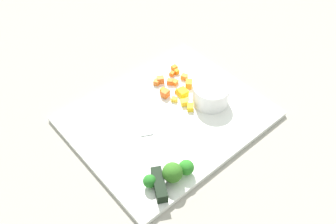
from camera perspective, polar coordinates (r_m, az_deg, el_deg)
ground_plane at (r=0.83m, az=0.00°, el=-1.05°), size 4.00×4.00×0.00m
cutting_board at (r=0.82m, az=0.00°, el=-0.77°), size 0.42×0.34×0.01m
prep_bowl at (r=0.84m, az=6.81°, el=2.78°), size 0.08×0.08×0.05m
chef_knife at (r=0.74m, az=-2.60°, el=-6.58°), size 0.19×0.33×0.02m
carrot_dice_0 at (r=0.88m, az=3.32°, el=4.46°), size 0.02×0.02×0.02m
carrot_dice_1 at (r=0.86m, az=-0.74°, el=3.35°), size 0.01×0.01×0.01m
carrot_dice_2 at (r=0.90m, az=2.59°, el=5.59°), size 0.02×0.02×0.01m
carrot_dice_3 at (r=0.85m, az=-0.44°, el=2.96°), size 0.02×0.02×0.02m
carrot_dice_4 at (r=0.91m, az=0.64°, el=6.09°), size 0.01×0.01×0.01m
carrot_dice_5 at (r=0.89m, az=0.32°, el=4.83°), size 0.02×0.02×0.01m
carrot_dice_6 at (r=0.89m, az=-1.23°, el=5.14°), size 0.02×0.02×0.02m
carrot_dice_7 at (r=0.87m, az=1.52°, el=3.29°), size 0.01×0.01×0.01m
carrot_dice_8 at (r=0.92m, az=1.37°, el=6.41°), size 0.01×0.01×0.01m
carrot_dice_9 at (r=0.89m, az=1.12°, el=4.73°), size 0.02×0.02×0.01m
carrot_dice_10 at (r=0.86m, az=2.07°, el=2.87°), size 0.01×0.01×0.01m
carrot_dice_11 at (r=0.89m, az=-1.86°, el=4.73°), size 0.02×0.02×0.01m
carrot_dice_12 at (r=0.93m, az=1.01°, el=7.07°), size 0.01×0.01×0.01m
pepper_dice_0 at (r=0.84m, az=2.37°, el=1.68°), size 0.02×0.02×0.01m
pepper_dice_1 at (r=0.83m, az=3.56°, el=0.73°), size 0.02×0.02×0.01m
pepper_dice_2 at (r=0.86m, az=2.32°, el=3.09°), size 0.02×0.03×0.02m
pepper_dice_3 at (r=0.84m, az=1.00°, el=2.02°), size 0.02×0.02×0.01m
broccoli_floret_0 at (r=0.69m, az=-2.94°, el=-10.94°), size 0.03×0.03×0.03m
broccoli_floret_1 at (r=0.69m, az=0.71°, el=-9.63°), size 0.04×0.04×0.05m
broccoli_floret_2 at (r=0.70m, az=2.93°, el=-8.81°), size 0.03×0.03×0.04m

